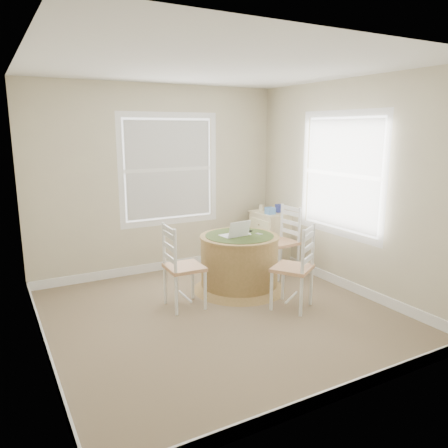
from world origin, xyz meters
TOP-DOWN VIEW (x-y plane):
  - room at (0.17, 0.16)m, footprint 3.64×3.64m
  - round_table at (0.59, 0.58)m, footprint 1.17×1.17m
  - chair_left at (-0.24, 0.41)m, footprint 0.42×0.43m
  - chair_near at (0.81, -0.21)m, footprint 0.57×0.56m
  - chair_right at (1.37, 0.79)m, footprint 0.43×0.44m
  - laptop at (0.52, 0.58)m, footprint 0.33×0.30m
  - mouse at (0.71, 0.57)m, footprint 0.08×0.10m
  - phone at (0.84, 0.52)m, footprint 0.07×0.10m
  - keys at (0.80, 0.69)m, footprint 0.07×0.06m
  - corner_chest at (1.60, 1.36)m, footprint 0.46×0.60m
  - tissue_box at (1.50, 1.23)m, footprint 0.12×0.12m
  - box_yellow at (1.67, 1.44)m, footprint 0.15×0.11m
  - box_blue at (1.70, 1.29)m, footprint 0.08×0.08m
  - cup_cream at (1.54, 1.53)m, footprint 0.07×0.07m

SIDE VIEW (x-z plane):
  - round_table at x=0.59m, z-range 0.03..0.74m
  - corner_chest at x=1.60m, z-range 0.00..0.78m
  - chair_left at x=-0.24m, z-range 0.00..0.95m
  - chair_near at x=0.81m, z-range 0.00..0.95m
  - chair_right at x=1.37m, z-range 0.00..0.95m
  - phone at x=0.84m, z-range 0.70..0.71m
  - keys at x=0.80m, z-range 0.70..0.72m
  - mouse at x=0.71m, z-range 0.70..0.73m
  - laptop at x=0.52m, z-range 0.63..0.84m
  - box_yellow at x=1.67m, z-range 0.78..0.84m
  - cup_cream at x=1.54m, z-range 0.78..0.87m
  - tissue_box at x=1.50m, z-range 0.78..0.88m
  - box_blue at x=1.70m, z-range 0.78..0.90m
  - room at x=0.17m, z-range -0.02..2.62m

